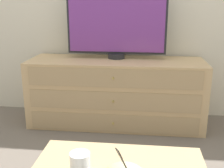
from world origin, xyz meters
TOP-DOWN VIEW (x-y plane):
  - ground_plane at (0.00, 0.00)m, footprint 12.00×12.00m
  - dresser at (0.05, -0.29)m, footprint 1.65×0.54m
  - tv at (0.05, -0.20)m, footprint 0.94×0.16m
  - drink_cup at (0.07, -1.93)m, footprint 0.08×0.08m

SIDE VIEW (x-z plane):
  - ground_plane at x=0.00m, z-range 0.00..0.00m
  - dresser at x=0.05m, z-range 0.00..0.63m
  - drink_cup at x=0.07m, z-range 0.49..0.59m
  - tv at x=0.05m, z-range 0.64..1.33m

